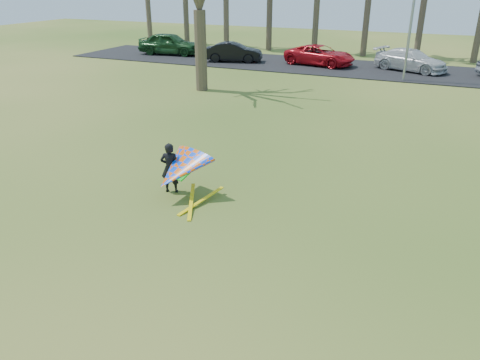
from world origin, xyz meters
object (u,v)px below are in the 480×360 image
at_px(streetlight, 417,2).
at_px(car_1, 234,52).
at_px(car_2, 320,55).
at_px(kite_flyer, 178,170).
at_px(car_0, 170,44).
at_px(car_3, 411,60).

height_order(streetlight, car_1, streetlight).
bearing_deg(car_2, kite_flyer, -163.85).
height_order(car_0, car_3, car_0).
xyz_separation_m(streetlight, car_1, (-12.32, 2.05, -3.72)).
bearing_deg(kite_flyer, car_1, 110.51).
distance_m(car_1, kite_flyer, 22.99).
xyz_separation_m(car_0, car_2, (12.22, -0.02, -0.17)).
distance_m(streetlight, car_3, 5.03).
bearing_deg(car_1, kite_flyer, -174.71).
bearing_deg(car_1, car_2, -95.21).
height_order(car_2, kite_flyer, kite_flyer).
bearing_deg(car_0, car_2, -97.15).
distance_m(car_2, car_3, 6.06).
height_order(streetlight, car_3, streetlight).
height_order(car_1, car_3, car_3).
relative_size(streetlight, car_1, 1.93).
height_order(car_0, kite_flyer, kite_flyer).
relative_size(car_0, kite_flyer, 2.08).
xyz_separation_m(car_0, car_1, (6.07, -1.11, -0.17)).
height_order(car_1, kite_flyer, kite_flyer).
bearing_deg(car_0, car_3, -96.28).
distance_m(streetlight, kite_flyer, 20.27).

